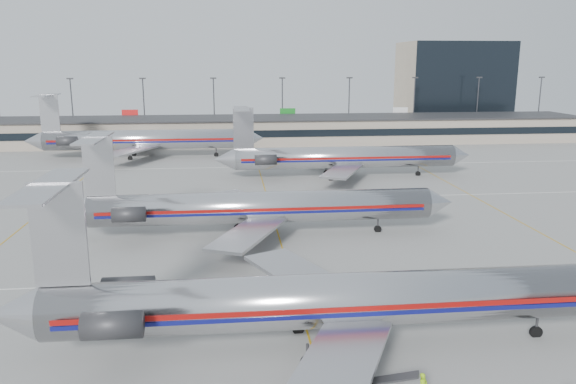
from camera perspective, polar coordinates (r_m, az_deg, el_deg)
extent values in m
plane|color=gray|center=(42.43, 1.86, -13.70)|extent=(260.00, 260.00, 0.00)
cube|color=silver|center=(51.49, 0.32, -8.72)|extent=(160.00, 0.15, 0.02)
cube|color=gray|center=(136.58, -3.79, 6.24)|extent=(160.00, 16.00, 6.00)
cube|color=black|center=(128.52, -3.65, 5.90)|extent=(160.00, 0.20, 1.60)
cube|color=#2D2D30|center=(136.25, -3.81, 7.53)|extent=(162.00, 17.00, 0.30)
cylinder|color=#38383D|center=(155.13, -21.05, 7.89)|extent=(0.30, 0.30, 15.00)
cube|color=#2D2D30|center=(154.75, -21.29, 10.69)|extent=(1.60, 0.40, 0.35)
cylinder|color=#38383D|center=(151.53, -14.40, 8.24)|extent=(0.30, 0.30, 15.00)
cube|color=#2D2D30|center=(151.14, -14.57, 11.11)|extent=(1.60, 0.40, 0.35)
cylinder|color=#38383D|center=(150.02, -7.52, 8.49)|extent=(0.30, 0.30, 15.00)
cube|color=#2D2D30|center=(149.62, -7.60, 11.39)|extent=(1.60, 0.40, 0.35)
cylinder|color=#38383D|center=(150.66, -0.58, 8.62)|extent=(0.30, 0.30, 15.00)
cube|color=#2D2D30|center=(150.26, -0.59, 11.51)|extent=(1.60, 0.40, 0.35)
cylinder|color=#38383D|center=(153.42, 6.20, 8.62)|extent=(0.30, 0.30, 15.00)
cube|color=#2D2D30|center=(153.03, 6.27, 11.46)|extent=(1.60, 0.40, 0.35)
cylinder|color=#38383D|center=(158.19, 12.66, 8.52)|extent=(0.30, 0.30, 15.00)
cube|color=#2D2D30|center=(157.82, 12.80, 11.27)|extent=(1.60, 0.40, 0.35)
cylinder|color=#38383D|center=(164.80, 18.67, 8.32)|extent=(0.30, 0.30, 15.00)
cube|color=#2D2D30|center=(164.44, 18.86, 10.96)|extent=(1.60, 0.40, 0.35)
cylinder|color=#38383D|center=(173.04, 24.15, 8.07)|extent=(0.30, 0.30, 15.00)
cube|color=#2D2D30|center=(172.70, 24.39, 10.57)|extent=(1.60, 0.40, 0.35)
cube|color=tan|center=(178.81, 16.35, 10.40)|extent=(30.00, 20.00, 25.00)
cylinder|color=#BCBCC1|center=(38.73, 5.94, -10.84)|extent=(39.51, 3.65, 3.65)
cone|color=#AAA9AE|center=(40.44, -26.13, -11.12)|extent=(3.56, 3.65, 3.65)
cube|color=maroon|center=(37.03, 6.54, -11.77)|extent=(37.54, 0.05, 0.35)
cube|color=#0C0F59|center=(37.20, 6.53, -12.32)|extent=(37.54, 0.05, 0.28)
cube|color=#AAA9AE|center=(45.07, 1.60, -8.61)|extent=(9.19, 13.39, 0.32)
cube|color=#AAA9AE|center=(32.78, 4.96, -17.48)|extent=(9.19, 13.39, 0.32)
cube|color=#AAA9AE|center=(37.68, -22.26, -4.06)|extent=(3.36, 0.25, 6.72)
cube|color=#AAA9AE|center=(37.02, -23.11, 0.63)|extent=(2.37, 10.37, 0.18)
cylinder|color=#2D2D30|center=(41.07, -15.89, -9.41)|extent=(3.56, 1.68, 1.68)
cylinder|color=#2D2D30|center=(36.02, -17.40, -12.80)|extent=(3.56, 1.68, 1.68)
cylinder|color=#2D2D30|center=(44.62, 23.94, -12.33)|extent=(0.20, 0.20, 1.63)
cylinder|color=#2D2D30|center=(37.34, 1.98, -16.27)|extent=(0.20, 0.20, 1.63)
cylinder|color=#2D2D30|center=(41.50, 1.05, -13.09)|extent=(0.20, 0.20, 1.63)
cylinder|color=black|center=(44.82, 23.88, -12.88)|extent=(0.89, 0.30, 0.89)
cylinder|color=#BCBCC1|center=(62.73, -2.57, -1.55)|extent=(37.82, 3.50, 3.50)
cone|color=#BCBCC1|center=(67.08, 15.13, -1.03)|extent=(3.03, 3.50, 3.50)
cone|color=#AAA9AE|center=(64.90, -21.06, -1.93)|extent=(3.40, 3.50, 3.50)
cube|color=maroon|center=(61.00, -2.47, -1.83)|extent=(35.93, 0.05, 0.33)
cube|color=#0C0F59|center=(61.10, -2.46, -2.18)|extent=(35.93, 0.05, 0.26)
cube|color=#AAA9AE|center=(69.30, -4.46, -0.97)|extent=(8.79, 12.82, 0.30)
cube|color=#AAA9AE|center=(56.55, -4.06, -4.20)|extent=(8.79, 12.82, 0.30)
cube|color=#AAA9AE|center=(63.12, -18.68, 2.47)|extent=(3.21, 0.24, 6.43)
cube|color=#AAA9AE|center=(62.73, -19.14, 5.18)|extent=(2.27, 9.93, 0.17)
cylinder|color=#2D2D30|center=(66.03, -15.10, -1.00)|extent=(3.40, 1.61, 1.61)
cylinder|color=#2D2D30|center=(60.88, -15.86, -2.22)|extent=(3.40, 1.61, 1.61)
cylinder|color=#2D2D30|center=(65.51, 9.11, -3.36)|extent=(0.19, 0.19, 1.56)
cylinder|color=#2D2D30|center=(61.15, -5.07, -4.44)|extent=(0.19, 0.19, 1.56)
cylinder|color=#2D2D30|center=(65.49, -5.15, -3.25)|extent=(0.19, 0.19, 1.56)
cylinder|color=black|center=(65.64, 9.10, -3.74)|extent=(0.85, 0.28, 0.85)
cylinder|color=#BCBCC1|center=(95.49, 5.88, 3.53)|extent=(37.30, 3.63, 3.63)
cone|color=#BCBCC1|center=(101.59, 17.14, 3.59)|extent=(3.14, 3.63, 3.63)
cone|color=#AAA9AE|center=(93.47, -6.48, 3.31)|extent=(3.53, 3.63, 3.63)
cube|color=maroon|center=(93.71, 6.11, 3.43)|extent=(35.43, 0.05, 0.34)
cube|color=#0C0F59|center=(93.78, 6.11, 3.20)|extent=(35.43, 0.05, 0.27)
cube|color=#AAA9AE|center=(101.94, 4.00, 3.61)|extent=(9.13, 13.31, 0.31)
cube|color=#AAA9AE|center=(88.65, 5.53, 2.15)|extent=(9.13, 13.31, 0.31)
cube|color=#AAA9AE|center=(92.77, -4.55, 6.49)|extent=(3.34, 0.25, 6.67)
cube|color=#AAA9AE|center=(92.46, -4.77, 8.42)|extent=(2.36, 10.31, 0.18)
cylinder|color=#2D2D30|center=(96.35, -2.50, 3.85)|extent=(3.53, 1.67, 1.67)
cylinder|color=#2D2D30|center=(90.85, -2.27, 3.29)|extent=(3.53, 1.67, 1.67)
cylinder|color=#2D2D30|center=(99.35, 13.07, 2.09)|extent=(0.20, 0.20, 1.62)
cylinder|color=#2D2D30|center=(93.13, 4.37, 1.67)|extent=(0.20, 0.20, 1.62)
cylinder|color=#2D2D30|center=(97.68, 3.87, 2.22)|extent=(0.20, 0.20, 1.62)
cylinder|color=black|center=(99.44, 13.06, 1.83)|extent=(0.88, 0.29, 0.88)
cylinder|color=#BCBCC1|center=(118.36, -14.11, 5.19)|extent=(40.62, 3.96, 3.96)
cone|color=#BCBCC1|center=(117.32, -3.36, 5.49)|extent=(3.42, 3.96, 3.96)
cone|color=#AAA9AE|center=(123.46, -24.41, 4.73)|extent=(3.85, 3.96, 3.96)
cube|color=maroon|center=(116.39, -14.25, 5.13)|extent=(38.59, 0.05, 0.37)
cube|color=#0C0F59|center=(116.45, -14.23, 4.93)|extent=(38.59, 0.05, 0.30)
cube|color=#AAA9AE|center=(126.15, -14.59, 5.13)|extent=(9.94, 14.49, 0.34)
cube|color=#AAA9AE|center=(111.52, -15.69, 4.08)|extent=(9.94, 14.49, 0.34)
cube|color=#AAA9AE|center=(121.82, -23.07, 7.42)|extent=(3.63, 0.27, 7.27)
cube|color=#AAA9AE|center=(121.69, -23.36, 9.01)|extent=(2.57, 11.22, 0.19)
cylinder|color=#2D2D30|center=(124.25, -20.80, 5.24)|extent=(3.85, 1.82, 1.82)
cylinder|color=#2D2D30|center=(118.42, -21.53, 4.83)|extent=(3.85, 1.82, 1.82)
cylinder|color=#2D2D30|center=(117.63, -7.30, 4.02)|extent=(0.21, 0.21, 1.76)
cylinder|color=#2D2D30|center=(116.76, -15.76, 3.57)|extent=(0.21, 0.21, 1.76)
cylinder|color=#2D2D30|center=(121.76, -15.37, 3.96)|extent=(0.21, 0.21, 1.76)
cylinder|color=black|center=(117.71, -7.30, 3.78)|extent=(0.96, 0.32, 0.96)
cube|color=#2D2D30|center=(34.36, 10.32, -18.17)|extent=(3.28, 1.87, 1.13)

